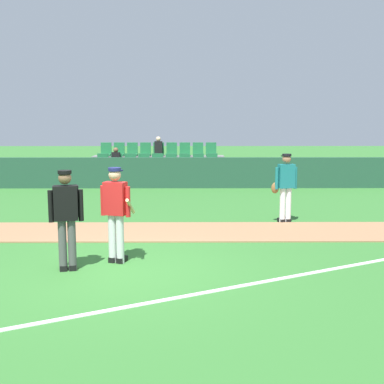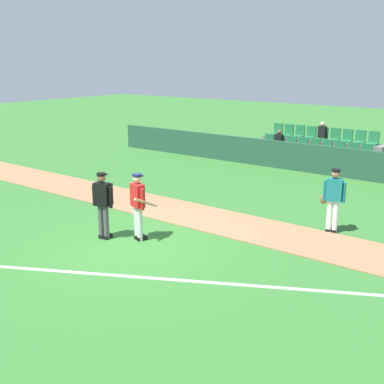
% 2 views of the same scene
% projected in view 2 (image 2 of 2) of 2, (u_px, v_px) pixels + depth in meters
% --- Properties ---
extents(ground_plane, '(80.00, 80.00, 0.00)m').
position_uv_depth(ground_plane, '(131.00, 244.00, 12.12)').
color(ground_plane, '#33702D').
extents(infield_dirt_path, '(28.00, 1.98, 0.03)m').
position_uv_depth(infield_dirt_path, '(197.00, 216.00, 14.29)').
color(infield_dirt_path, '#9E704C').
rests_on(infield_dirt_path, ground).
extents(foul_line_chalk, '(10.72, 5.56, 0.01)m').
position_uv_depth(foul_line_chalk, '(219.00, 283.00, 10.00)').
color(foul_line_chalk, white).
rests_on(foul_line_chalk, ground).
extents(dugout_fence, '(20.00, 0.16, 1.17)m').
position_uv_depth(dugout_fence, '(303.00, 158.00, 19.91)').
color(dugout_fence, '#234C38').
rests_on(dugout_fence, ground).
extents(stadium_bleachers, '(5.55, 2.10, 1.90)m').
position_uv_depth(stadium_bleachers, '(317.00, 155.00, 21.06)').
color(stadium_bleachers, slate).
rests_on(stadium_bleachers, ground).
extents(batter_red_jersey, '(0.59, 0.80, 1.76)m').
position_uv_depth(batter_red_jersey, '(138.00, 204.00, 12.18)').
color(batter_red_jersey, silver).
rests_on(batter_red_jersey, ground).
extents(umpire_home_plate, '(0.58, 0.37, 1.76)m').
position_uv_depth(umpire_home_plate, '(103.00, 202.00, 12.28)').
color(umpire_home_plate, '#4C4C4C').
rests_on(umpire_home_plate, ground).
extents(runner_teal_jersey, '(0.67, 0.37, 1.76)m').
position_uv_depth(runner_teal_jersey, '(333.00, 198.00, 12.72)').
color(runner_teal_jersey, white).
rests_on(runner_teal_jersey, ground).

